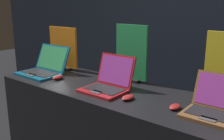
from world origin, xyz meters
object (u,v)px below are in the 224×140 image
at_px(mouse_middle, 128,97).
at_px(laptop_back, 216,107).
at_px(laptop_middle, 108,83).
at_px(promo_stand_middle, 131,55).
at_px(laptop_front, 44,68).
at_px(mouse_front, 58,77).
at_px(promo_stand_front, 63,49).
at_px(mouse_back, 175,107).

height_order(mouse_middle, laptop_back, laptop_back).
bearing_deg(laptop_middle, promo_stand_middle, 90.00).
relative_size(laptop_front, mouse_front, 3.49).
distance_m(promo_stand_front, laptop_middle, 0.81).
bearing_deg(laptop_middle, laptop_front, -179.66).
xyz_separation_m(laptop_front, laptop_back, (1.55, 0.04, -0.00)).
xyz_separation_m(mouse_middle, laptop_back, (0.55, 0.10, 0.04)).
relative_size(promo_stand_front, mouse_middle, 3.72).
xyz_separation_m(promo_stand_front, mouse_middle, (1.00, -0.31, -0.18)).
distance_m(promo_stand_front, laptop_back, 1.57).
bearing_deg(mouse_front, mouse_back, 1.13).
bearing_deg(mouse_back, promo_stand_front, 168.74).
bearing_deg(laptop_back, promo_stand_front, 172.38).
height_order(laptop_front, mouse_middle, laptop_front).
bearing_deg(laptop_front, laptop_back, 1.41).
relative_size(promo_stand_front, laptop_back, 1.28).
bearing_deg(mouse_front, promo_stand_middle, 33.72).
bearing_deg(mouse_back, laptop_back, 14.06).
xyz_separation_m(mouse_middle, mouse_back, (0.32, 0.05, -0.00)).
bearing_deg(mouse_back, laptop_middle, 177.65).
relative_size(mouse_middle, laptop_back, 0.34).
distance_m(mouse_front, laptop_back, 1.31).
relative_size(laptop_front, promo_stand_middle, 0.84).
distance_m(mouse_middle, laptop_back, 0.56).
bearing_deg(promo_stand_middle, mouse_back, -30.39).
distance_m(promo_stand_front, mouse_middle, 1.06).
distance_m(promo_stand_front, mouse_back, 1.36).
distance_m(mouse_front, mouse_middle, 0.76).
bearing_deg(laptop_back, laptop_front, -178.59).
bearing_deg(promo_stand_middle, laptop_back, -19.07).
distance_m(mouse_middle, mouse_back, 0.33).
height_order(mouse_front, laptop_middle, laptop_middle).
distance_m(laptop_middle, promo_stand_middle, 0.35).
bearing_deg(laptop_front, mouse_front, -9.17).
bearing_deg(laptop_front, promo_stand_middle, 21.93).
bearing_deg(promo_stand_middle, mouse_front, -146.28).
xyz_separation_m(laptop_middle, mouse_back, (0.56, -0.02, -0.05)).
relative_size(mouse_front, laptop_back, 0.35).
bearing_deg(promo_stand_front, mouse_back, -11.26).
bearing_deg(laptop_front, laptop_middle, 0.34).
bearing_deg(promo_stand_middle, laptop_middle, -90.00).
bearing_deg(promo_stand_front, laptop_front, -90.00).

